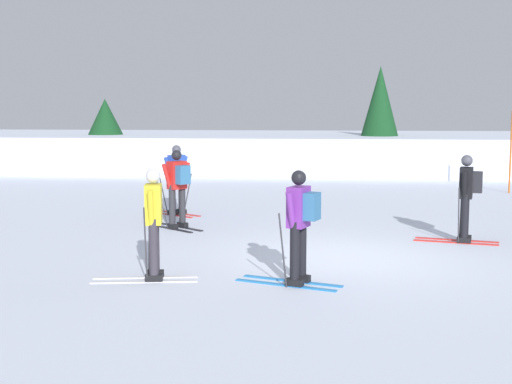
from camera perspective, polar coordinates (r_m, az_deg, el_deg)
ground_plane at (r=12.49m, az=7.08°, el=-5.31°), size 120.00×120.00×0.00m
far_snow_ridge at (r=30.91m, az=6.31°, el=3.30°), size 80.00×9.84×1.47m
skier_blue at (r=17.35m, az=-6.44°, el=1.17°), size 1.52×1.23×1.71m
skier_purple at (r=10.38m, az=3.56°, el=-2.39°), size 1.63×0.95×1.71m
skier_black at (r=14.26m, az=16.67°, el=-0.14°), size 1.64×0.98×1.71m
skier_yellow at (r=10.77m, az=-8.31°, el=-2.31°), size 1.64×0.99×1.71m
skier_red at (r=15.31m, az=-6.35°, el=0.57°), size 1.47×1.30×1.71m
trail_marker_pole at (r=22.99m, az=19.88°, el=3.06°), size 0.05×0.05×2.53m
conifer_far_left at (r=30.93m, az=-12.07°, el=5.33°), size 2.15×2.15×2.99m
conifer_far_right at (r=29.30m, az=9.98°, el=6.52°), size 1.90×1.90×4.29m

